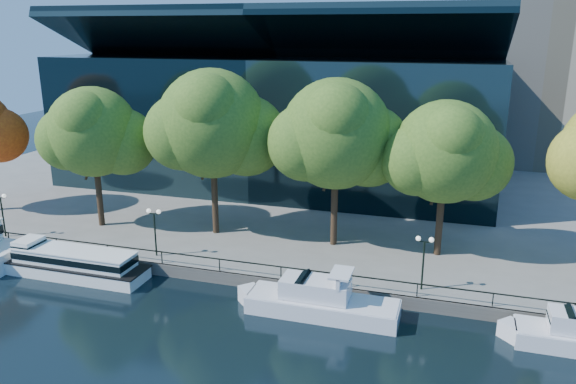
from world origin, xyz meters
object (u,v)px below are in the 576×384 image
(tour_boat, at_px, (67,261))
(lamp_1, at_px, (154,221))
(tree_4, at_px, (447,154))
(cruiser_near, at_px, (316,300))
(tree_2, at_px, (214,126))
(lamp_2, at_px, (424,251))
(tree_1, at_px, (94,134))
(lamp_0, at_px, (1,205))
(tree_3, at_px, (338,136))

(tour_boat, distance_m, lamp_1, 7.58)
(tree_4, bearing_deg, cruiser_near, -125.24)
(tour_boat, height_order, tree_2, tree_2)
(tree_4, height_order, lamp_2, tree_4)
(cruiser_near, height_order, tree_2, tree_2)
(tour_boat, xyz_separation_m, lamp_2, (27.51, 3.52, 2.84))
(cruiser_near, xyz_separation_m, tree_1, (-23.27, 9.09, 8.77))
(lamp_0, distance_m, lamp_1, 15.33)
(tree_3, relative_size, tree_4, 1.12)
(cruiser_near, height_order, tree_4, tree_4)
(lamp_2, bearing_deg, lamp_0, 180.00)
(tour_boat, distance_m, lamp_2, 27.88)
(tree_3, relative_size, lamp_0, 3.55)
(lamp_2, bearing_deg, tree_4, 82.43)
(tree_3, xyz_separation_m, lamp_0, (-28.96, -6.73, -6.54))
(tree_2, bearing_deg, lamp_1, -112.32)
(tour_boat, bearing_deg, lamp_2, 7.28)
(tree_3, height_order, lamp_1, tree_3)
(lamp_1, distance_m, lamp_2, 21.43)
(cruiser_near, xyz_separation_m, lamp_2, (6.82, 3.95, 2.94))
(tree_1, bearing_deg, tree_3, 4.07)
(cruiser_near, xyz_separation_m, tree_2, (-11.96, 10.39, 9.83))
(lamp_2, bearing_deg, tree_1, 170.29)
(tree_2, relative_size, lamp_1, 3.69)
(tree_2, height_order, lamp_1, tree_2)
(tree_1, relative_size, tree_3, 0.92)
(cruiser_near, relative_size, lamp_1, 2.88)
(lamp_0, bearing_deg, tree_3, 13.09)
(lamp_1, xyz_separation_m, lamp_2, (21.43, 0.00, 0.00))
(tree_1, distance_m, lamp_1, 11.64)
(lamp_2, bearing_deg, lamp_1, 180.00)
(lamp_0, bearing_deg, tree_1, 37.69)
(tree_1, distance_m, lamp_2, 31.08)
(tree_1, xyz_separation_m, tree_3, (22.30, 1.59, 0.70))
(tree_4, distance_m, lamp_1, 24.09)
(tree_3, bearing_deg, tree_2, -178.49)
(lamp_1, bearing_deg, tree_3, 26.29)
(tour_boat, distance_m, lamp_0, 10.29)
(cruiser_near, relative_size, lamp_2, 2.88)
(tree_2, relative_size, tree_3, 1.04)
(tree_2, height_order, tree_4, tree_2)
(tree_1, height_order, lamp_1, tree_1)
(lamp_2, bearing_deg, tree_2, 161.06)
(tour_boat, relative_size, tree_2, 0.95)
(tree_4, height_order, lamp_1, tree_4)
(lamp_2, bearing_deg, cruiser_near, -149.95)
(tree_1, bearing_deg, tree_2, 6.54)
(tour_boat, bearing_deg, tree_1, 106.60)
(tree_3, bearing_deg, tree_1, -175.93)
(tour_boat, relative_size, lamp_0, 3.51)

